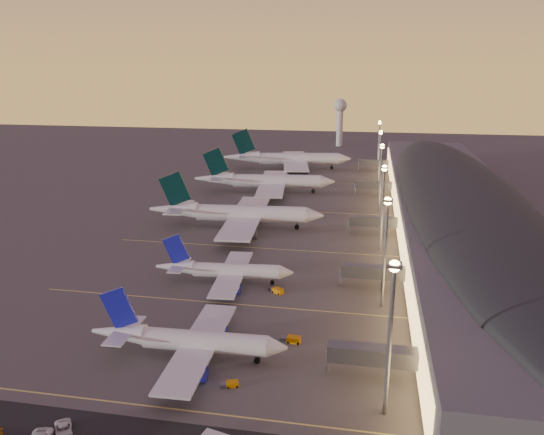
{
  "coord_description": "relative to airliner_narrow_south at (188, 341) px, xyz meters",
  "views": [
    {
      "loc": [
        31.65,
        -114.44,
        52.85
      ],
      "look_at": [
        2.0,
        45.0,
        7.0
      ],
      "focal_mm": 35.0,
      "sensor_mm": 36.0,
      "label": 1
    }
  ],
  "objects": [
    {
      "name": "airliner_narrow_south",
      "position": [
        0.0,
        0.0,
        0.0
      ],
      "size": [
        38.0,
        33.88,
        13.6
      ],
      "rotation": [
        0.0,
        0.0,
        0.03
      ],
      "color": "silver",
      "rests_on": "ground"
    },
    {
      "name": "ground",
      "position": [
        0.21,
        29.45,
        -3.52
      ],
      "size": [
        700.0,
        700.0,
        0.0
      ],
      "primitive_type": "plane",
      "color": "#44413F"
    },
    {
      "name": "airliner_wide_mid",
      "position": [
        -12.93,
        138.18,
        1.55
      ],
      "size": [
        61.53,
        56.46,
        19.68
      ],
      "rotation": [
        0.0,
        0.0,
        0.12
      ],
      "color": "silver",
      "rests_on": "ground"
    },
    {
      "name": "light_masts",
      "position": [
        36.21,
        94.45,
        14.04
      ],
      "size": [
        2.2,
        217.2,
        25.9
      ],
      "color": "slate",
      "rests_on": "ground"
    },
    {
      "name": "radar_tower",
      "position": [
        10.21,
        289.45,
        18.36
      ],
      "size": [
        9.0,
        9.0,
        32.5
      ],
      "color": "silver",
      "rests_on": "ground"
    },
    {
      "name": "service_van_c",
      "position": [
        -11.13,
        -24.35,
        -2.8
      ],
      "size": [
        4.88,
        5.63,
        1.44
      ],
      "primitive_type": "imported",
      "rotation": [
        0.0,
        0.0,
        0.59
      ],
      "color": "silver",
      "rests_on": "ground"
    },
    {
      "name": "baggage_tug_a",
      "position": [
        10.13,
        -7.8,
        -3.08
      ],
      "size": [
        3.4,
        2.24,
        0.95
      ],
      "rotation": [
        0.0,
        0.0,
        0.34
      ],
      "color": "#C87703",
      "rests_on": "ground"
    },
    {
      "name": "baggage_tug_b",
      "position": [
        18.25,
        9.35,
        -2.96
      ],
      "size": [
        4.23,
        2.06,
        1.23
      ],
      "rotation": [
        0.0,
        0.0,
        -0.08
      ],
      "color": "#C87703",
      "rests_on": "ground"
    },
    {
      "name": "terminal_building",
      "position": [
        62.05,
        101.92,
        5.27
      ],
      "size": [
        56.35,
        255.0,
        17.46
      ],
      "color": "#535358",
      "rests_on": "ground"
    },
    {
      "name": "baggage_tug_c",
      "position": [
        11.04,
        32.72,
        -2.97
      ],
      "size": [
        4.24,
        3.52,
        1.2
      ],
      "rotation": [
        0.0,
        0.0,
        -0.57
      ],
      "color": "#C87703",
      "rests_on": "ground"
    },
    {
      "name": "airliner_wide_near",
      "position": [
        -12.12,
        84.22,
        1.45
      ],
      "size": [
        60.28,
        55.07,
        19.28
      ],
      "rotation": [
        0.0,
        0.0,
        0.08
      ],
      "color": "silver",
      "rests_on": "ground"
    },
    {
      "name": "airliner_narrow_north",
      "position": [
        -3.06,
        36.44,
        -0.24
      ],
      "size": [
        35.46,
        31.78,
        12.66
      ],
      "rotation": [
        0.0,
        0.0,
        0.09
      ],
      "color": "silver",
      "rests_on": "ground"
    },
    {
      "name": "lane_markings",
      "position": [
        0.21,
        69.45,
        -3.51
      ],
      "size": [
        90.0,
        180.36,
        0.0
      ],
      "color": "#D8C659",
      "rests_on": "ground"
    },
    {
      "name": "airliner_wide_far",
      "position": [
        -11.5,
        194.91,
        2.13
      ],
      "size": [
        68.38,
        63.05,
        21.93
      ],
      "rotation": [
        0.0,
        0.0,
        0.17
      ],
      "color": "silver",
      "rests_on": "ground"
    }
  ]
}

